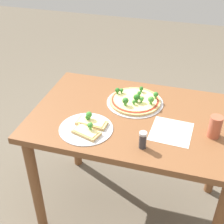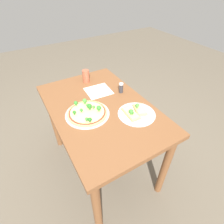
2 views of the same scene
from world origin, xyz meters
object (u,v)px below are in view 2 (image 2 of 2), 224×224
at_px(dining_table, 101,118).
at_px(condiment_shaker, 121,88).
at_px(pizza_tray_whole, 87,112).
at_px(pizza_tray_slice, 135,112).
at_px(drinking_cup, 86,76).

xyz_separation_m(dining_table, condiment_shaker, (0.09, -0.25, 0.16)).
height_order(pizza_tray_whole, pizza_tray_slice, pizza_tray_whole).
relative_size(pizza_tray_slice, drinking_cup, 2.41).
distance_m(pizza_tray_whole, drinking_cup, 0.48).
height_order(dining_table, condiment_shaker, condiment_shaker).
bearing_deg(pizza_tray_whole, condiment_shaker, -72.30).
height_order(pizza_tray_whole, condiment_shaker, condiment_shaker).
distance_m(dining_table, condiment_shaker, 0.31).
distance_m(pizza_tray_slice, condiment_shaker, 0.30).
height_order(pizza_tray_slice, condiment_shaker, condiment_shaker).
bearing_deg(condiment_shaker, pizza_tray_slice, 168.02).
xyz_separation_m(pizza_tray_whole, drinking_cup, (0.44, -0.19, 0.04)).
relative_size(drinking_cup, condiment_shaker, 1.31).
distance_m(dining_table, pizza_tray_whole, 0.18).
bearing_deg(dining_table, condiment_shaker, -70.30).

